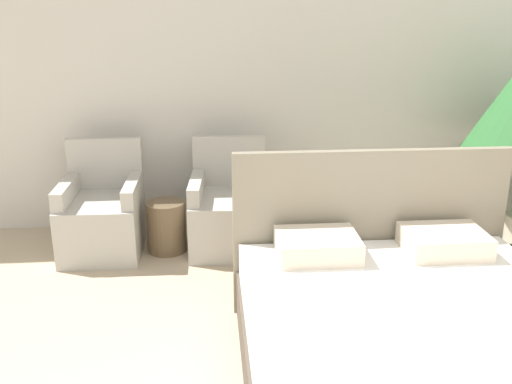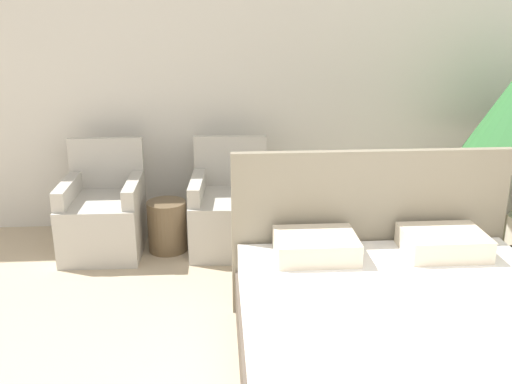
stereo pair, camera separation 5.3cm
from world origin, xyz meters
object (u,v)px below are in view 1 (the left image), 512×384
at_px(bed, 418,353).
at_px(armchair_near_window_left, 103,219).
at_px(side_table, 166,226).
at_px(armchair_near_window_right, 229,215).

xyz_separation_m(bed, armchair_near_window_left, (-1.97, 2.09, 0.01)).
bearing_deg(armchair_near_window_left, bed, -45.95).
bearing_deg(side_table, bed, -55.03).
xyz_separation_m(armchair_near_window_left, side_table, (0.53, -0.02, -0.07)).
bearing_deg(bed, armchair_near_window_left, 133.41).
height_order(bed, armchair_near_window_left, bed).
relative_size(bed, armchair_near_window_right, 2.36).
distance_m(bed, armchair_near_window_right, 2.28).
height_order(armchair_near_window_left, armchair_near_window_right, same).
distance_m(bed, side_table, 2.52).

